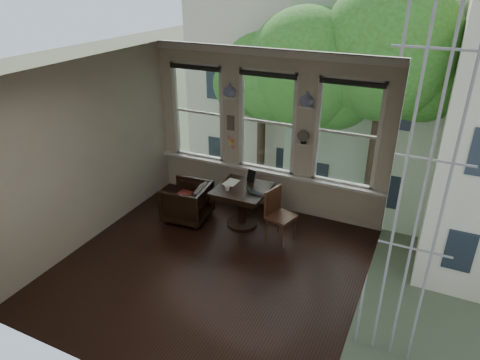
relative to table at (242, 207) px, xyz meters
The scene contains 25 objects.
ground 1.38m from the table, 86.14° to the right, with size 4.50×4.50×0.00m, color black.
ceiling 2.94m from the table, 86.14° to the right, with size 4.50×4.50×0.00m, color silver.
wall_back 1.46m from the table, 84.45° to the left, with size 4.50×4.50×0.00m, color beige.
wall_front 3.75m from the table, 88.57° to the right, with size 4.50×4.50×0.00m, color beige.
wall_left 2.77m from the table, 148.41° to the right, with size 4.50×4.50×0.00m, color beige.
wall_right 2.92m from the table, 29.59° to the right, with size 4.50×4.50×0.00m, color beige.
window_left 2.11m from the table, 145.89° to the left, with size 1.10×0.12×1.90m, color white, non-canonical shape.
window_center 1.62m from the table, 84.45° to the left, with size 1.10×0.12×1.90m, color white, non-canonical shape.
window_right 2.23m from the table, 30.90° to the left, with size 1.10×0.12×1.90m, color white, non-canonical shape.
shelf_left 2.01m from the table, 127.72° to the left, with size 0.26×0.16×0.03m, color white.
shelf_right 2.08m from the table, 45.24° to the left, with size 0.26×0.16×0.03m, color white.
intercom 1.62m from the table, 126.73° to the left, with size 0.14×0.06×0.28m, color #59544F.
sticky_notes 1.38m from the table, 126.57° to the left, with size 0.16×0.01×0.24m, color pink, non-canonical shape.
desk_fan 1.62m from the table, 44.54° to the left, with size 0.20×0.20×0.24m, color #59544F, non-canonical shape.
vase_left 2.13m from the table, 127.72° to the left, with size 0.24×0.24×0.25m, color white.
vase_right 2.19m from the table, 45.24° to the left, with size 0.24×0.24×0.25m, color white.
table is the anchor object (origin of this frame).
armchair_left 1.03m from the table, 165.85° to the right, with size 0.77×0.79×0.72m, color black.
cushion_red 1.04m from the table, 165.85° to the right, with size 0.45×0.45×0.06m, color maroon.
side_chair_right 0.82m from the table, 11.39° to the right, with size 0.42×0.42×0.92m, color #432C18, non-canonical shape.
laptop 0.54m from the table, 24.30° to the right, with size 0.30×0.19×0.02m, color black.
mug 0.50m from the table, 133.90° to the right, with size 0.10×0.10×0.09m, color white.
drinking_glass 0.46m from the table, 23.22° to the right, with size 0.11×0.11×0.09m, color white.
tablet 0.57m from the table, 83.41° to the left, with size 0.16×0.02×0.22m, color black.
papers 0.48m from the table, 156.10° to the left, with size 0.22×0.30×0.00m, color silver.
Camera 1 is at (2.73, -4.73, 4.15)m, focal length 32.00 mm.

